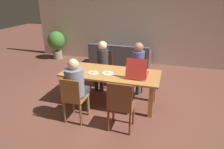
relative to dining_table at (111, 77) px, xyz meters
The scene contains 18 objects.
ground_plane 0.64m from the dining_table, ahead, with size 20.00×20.00×0.00m, color brown.
back_wall 3.13m from the dining_table, 90.00° to the left, with size 7.48×0.12×2.63m, color beige.
dining_table is the anchor object (origin of this frame).
chair_0 1.05m from the dining_table, 64.40° to the left, with size 0.39×0.45×0.97m.
person_0 0.92m from the dining_table, 60.40° to the left, with size 0.31×0.50×1.24m.
chair_1 1.02m from the dining_table, 117.03° to the left, with size 0.41×0.39×0.93m.
person_1 0.89m from the dining_table, 121.58° to the left, with size 0.29×0.53×1.22m.
chair_2 1.01m from the dining_table, 117.70° to the right, with size 0.40×0.42×0.93m.
person_2 0.89m from the dining_table, 121.71° to the right, with size 0.36×0.55×1.26m.
chair_3 1.03m from the dining_table, 63.71° to the right, with size 0.46×0.39×0.98m.
pizza_box_0 0.61m from the dining_table, ahead, with size 0.42×0.55×0.42m.
plate_0 0.40m from the dining_table, 158.98° to the right, with size 0.23×0.23×0.03m.
plate_1 0.14m from the dining_table, 125.53° to the right, with size 0.25×0.25×0.03m.
drinking_glass_0 0.66m from the dining_table, 165.41° to the right, with size 0.07×0.07×0.11m, color #DCBF5B.
drinking_glass_1 0.86m from the dining_table, behind, with size 0.07×0.07×0.12m, color #E0C35B.
drinking_glass_2 0.91m from the dining_table, 161.24° to the right, with size 0.07×0.07×0.14m, color silver.
couch 2.41m from the dining_table, 99.27° to the left, with size 1.99×0.80×0.80m.
potted_plant 3.87m from the dining_table, 138.40° to the left, with size 0.62×0.62×1.04m.
Camera 1 is at (1.15, -3.81, 2.35)m, focal length 31.71 mm.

